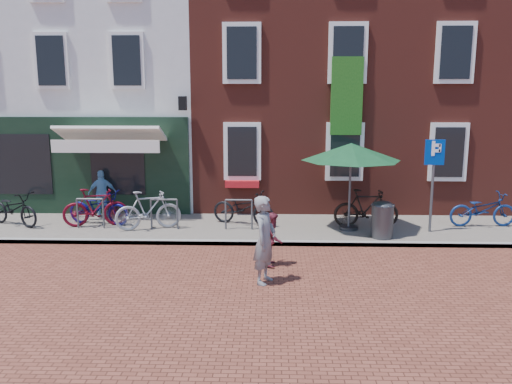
{
  "coord_description": "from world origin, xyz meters",
  "views": [
    {
      "loc": [
        1.39,
        -12.28,
        3.69
      ],
      "look_at": [
        0.97,
        0.8,
        1.2
      ],
      "focal_mm": 36.54,
      "sensor_mm": 36.0,
      "label": 1
    }
  ],
  "objects_px": {
    "parasol": "(351,149)",
    "bicycle_0": "(14,209)",
    "bicycle_2": "(99,207)",
    "cafe_person": "(102,193)",
    "bicycle_3": "(148,210)",
    "bicycle_1": "(95,207)",
    "bicycle_4": "(243,208)",
    "bicycle_6": "(483,209)",
    "parking_sign": "(434,169)",
    "boy": "(273,239)",
    "litter_bin": "(382,218)",
    "bicycle_5": "(366,208)",
    "woman": "(265,240)"
  },
  "relations": [
    {
      "from": "parasol",
      "to": "litter_bin",
      "type": "bearing_deg",
      "value": -47.67
    },
    {
      "from": "woman",
      "to": "bicycle_5",
      "type": "relative_size",
      "value": 1.0
    },
    {
      "from": "parking_sign",
      "to": "bicycle_5",
      "type": "xyz_separation_m",
      "value": [
        -1.61,
        0.41,
        -1.15
      ]
    },
    {
      "from": "parking_sign",
      "to": "boy",
      "type": "xyz_separation_m",
      "value": [
        -4.14,
        -2.53,
        -1.19
      ]
    },
    {
      "from": "bicycle_2",
      "to": "parasol",
      "type": "bearing_deg",
      "value": -80.84
    },
    {
      "from": "boy",
      "to": "bicycle_6",
      "type": "xyz_separation_m",
      "value": [
        5.72,
        3.14,
        -0.01
      ]
    },
    {
      "from": "parking_sign",
      "to": "woman",
      "type": "xyz_separation_m",
      "value": [
        -4.29,
        -3.61,
        -0.9
      ]
    },
    {
      "from": "boy",
      "to": "cafe_person",
      "type": "bearing_deg",
      "value": 55.34
    },
    {
      "from": "litter_bin",
      "to": "cafe_person",
      "type": "relative_size",
      "value": 0.73
    },
    {
      "from": "bicycle_6",
      "to": "woman",
      "type": "bearing_deg",
      "value": 122.82
    },
    {
      "from": "cafe_person",
      "to": "bicycle_5",
      "type": "relative_size",
      "value": 0.78
    },
    {
      "from": "cafe_person",
      "to": "bicycle_4",
      "type": "height_order",
      "value": "cafe_person"
    },
    {
      "from": "cafe_person",
      "to": "bicycle_6",
      "type": "bearing_deg",
      "value": 156.34
    },
    {
      "from": "bicycle_0",
      "to": "bicycle_6",
      "type": "bearing_deg",
      "value": -63.03
    },
    {
      "from": "bicycle_4",
      "to": "bicycle_6",
      "type": "relative_size",
      "value": 1.0
    },
    {
      "from": "bicycle_3",
      "to": "bicycle_4",
      "type": "distance_m",
      "value": 2.58
    },
    {
      "from": "boy",
      "to": "bicycle_5",
      "type": "xyz_separation_m",
      "value": [
        2.53,
        2.95,
        0.04
      ]
    },
    {
      "from": "bicycle_2",
      "to": "cafe_person",
      "type": "bearing_deg",
      "value": 24.0
    },
    {
      "from": "bicycle_2",
      "to": "bicycle_3",
      "type": "bearing_deg",
      "value": -97.3
    },
    {
      "from": "bicycle_5",
      "to": "bicycle_2",
      "type": "bearing_deg",
      "value": 89.86
    },
    {
      "from": "parasol",
      "to": "bicycle_1",
      "type": "relative_size",
      "value": 1.49
    },
    {
      "from": "parking_sign",
      "to": "bicycle_3",
      "type": "relative_size",
      "value": 1.39
    },
    {
      "from": "litter_bin",
      "to": "bicycle_0",
      "type": "relative_size",
      "value": 0.56
    },
    {
      "from": "cafe_person",
      "to": "bicycle_3",
      "type": "bearing_deg",
      "value": 119.94
    },
    {
      "from": "boy",
      "to": "bicycle_4",
      "type": "distance_m",
      "value": 3.26
    },
    {
      "from": "woman",
      "to": "bicycle_4",
      "type": "bearing_deg",
      "value": 28.32
    },
    {
      "from": "bicycle_6",
      "to": "bicycle_3",
      "type": "bearing_deg",
      "value": 91.05
    },
    {
      "from": "bicycle_3",
      "to": "bicycle_4",
      "type": "height_order",
      "value": "bicycle_3"
    },
    {
      "from": "bicycle_2",
      "to": "bicycle_6",
      "type": "relative_size",
      "value": 1.0
    },
    {
      "from": "parasol",
      "to": "bicycle_4",
      "type": "relative_size",
      "value": 1.45
    },
    {
      "from": "bicycle_3",
      "to": "bicycle_4",
      "type": "xyz_separation_m",
      "value": [
        2.5,
        0.63,
        -0.05
      ]
    },
    {
      "from": "cafe_person",
      "to": "bicycle_3",
      "type": "relative_size",
      "value": 0.78
    },
    {
      "from": "parasol",
      "to": "bicycle_5",
      "type": "bearing_deg",
      "value": 25.25
    },
    {
      "from": "parasol",
      "to": "bicycle_0",
      "type": "bearing_deg",
      "value": 179.2
    },
    {
      "from": "bicycle_5",
      "to": "parking_sign",
      "type": "bearing_deg",
      "value": -103.75
    },
    {
      "from": "litter_bin",
      "to": "bicycle_1",
      "type": "height_order",
      "value": "bicycle_1"
    },
    {
      "from": "bicycle_0",
      "to": "bicycle_1",
      "type": "xyz_separation_m",
      "value": [
        2.28,
        -0.02,
        0.05
      ]
    },
    {
      "from": "bicycle_6",
      "to": "bicycle_0",
      "type": "bearing_deg",
      "value": 88.48
    },
    {
      "from": "parasol",
      "to": "bicycle_6",
      "type": "distance_m",
      "value": 4.08
    },
    {
      "from": "bicycle_1",
      "to": "litter_bin",
      "type": "bearing_deg",
      "value": -109.21
    },
    {
      "from": "bicycle_1",
      "to": "bicycle_4",
      "type": "xyz_separation_m",
      "value": [
        4.02,
        0.34,
        -0.05
      ]
    },
    {
      "from": "parasol",
      "to": "bicycle_1",
      "type": "xyz_separation_m",
      "value": [
        -6.86,
        0.1,
        -1.64
      ]
    },
    {
      "from": "cafe_person",
      "to": "bicycle_0",
      "type": "xyz_separation_m",
      "value": [
        -2.09,
        -1.17,
        -0.21
      ]
    },
    {
      "from": "bicycle_5",
      "to": "bicycle_3",
      "type": "bearing_deg",
      "value": 94.81
    },
    {
      "from": "woman",
      "to": "bicycle_4",
      "type": "xyz_separation_m",
      "value": [
        -0.65,
        4.24,
        -0.3
      ]
    },
    {
      "from": "boy",
      "to": "bicycle_2",
      "type": "distance_m",
      "value": 5.7
    },
    {
      "from": "litter_bin",
      "to": "woman",
      "type": "xyz_separation_m",
      "value": [
        -2.91,
        -3.0,
        0.25
      ]
    },
    {
      "from": "bicycle_3",
      "to": "cafe_person",
      "type": "bearing_deg",
      "value": 29.8
    },
    {
      "from": "bicycle_3",
      "to": "bicycle_6",
      "type": "height_order",
      "value": "bicycle_3"
    },
    {
      "from": "bicycle_2",
      "to": "bicycle_0",
      "type": "bearing_deg",
      "value": 107.27
    }
  ]
}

